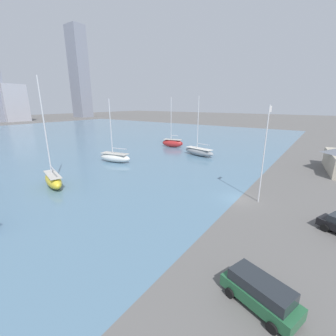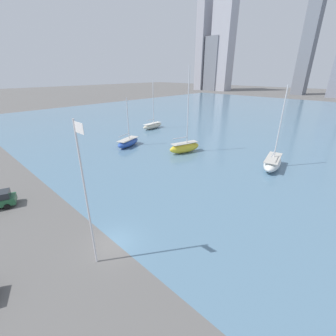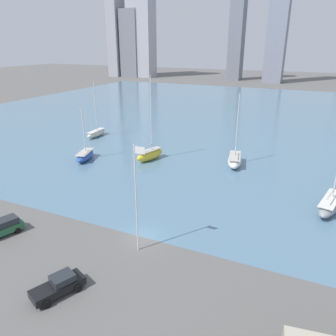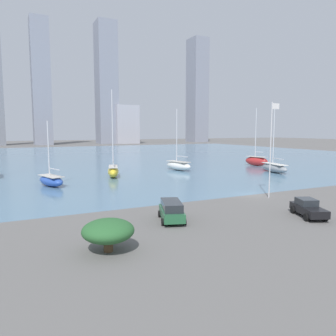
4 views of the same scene
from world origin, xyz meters
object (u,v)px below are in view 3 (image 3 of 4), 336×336
object	(u,v)px
sailboat_white	(235,160)
parked_suv_green	(1,227)
sailboat_yellow	(150,154)
sailboat_cream	(96,133)
flag_pole	(137,196)
sailboat_gray	(330,204)
sailboat_blue	(85,155)
parked_pickup_black	(59,285)

from	to	relation	value
sailboat_white	parked_suv_green	distance (m)	39.12
sailboat_yellow	sailboat_cream	xyz separation A→B (m)	(-19.38, 9.45, -0.27)
flag_pole	sailboat_gray	size ratio (longest dim) A/B	0.88
sailboat_blue	parked_suv_green	distance (m)	26.49
sailboat_white	parked_suv_green	size ratio (longest dim) A/B	2.57
sailboat_yellow	sailboat_gray	bearing A→B (deg)	2.90
flag_pole	sailboat_white	size ratio (longest dim) A/B	0.92
sailboat_cream	sailboat_gray	bearing A→B (deg)	-21.27
sailboat_gray	parked_pickup_black	size ratio (longest dim) A/B	2.72
sailboat_gray	parked_pickup_black	xyz separation A→B (m)	(-21.96, -27.20, -0.12)
sailboat_white	parked_pickup_black	xyz separation A→B (m)	(-6.17, -38.84, -0.18)
sailboat_white	parked_pickup_black	bearing A→B (deg)	-110.74
sailboat_yellow	sailboat_gray	world-z (taller)	sailboat_yellow
flag_pole	sailboat_gray	xyz separation A→B (m)	(18.79, 18.52, -5.47)
sailboat_gray	parked_suv_green	size ratio (longest dim) A/B	2.71
sailboat_gray	sailboat_white	xyz separation A→B (m)	(-15.78, 11.65, 0.06)
sailboat_blue	sailboat_white	xyz separation A→B (m)	(26.72, 8.91, 0.16)
flag_pole	sailboat_white	xyz separation A→B (m)	(3.01, 30.17, -5.41)
flag_pole	sailboat_cream	distance (m)	48.20
sailboat_white	sailboat_yellow	bearing A→B (deg)	-177.82
sailboat_cream	parked_pickup_black	xyz separation A→B (m)	(28.62, -44.48, -0.03)
sailboat_yellow	parked_suv_green	xyz separation A→B (m)	(-3.53, -30.42, -0.15)
sailboat_blue	sailboat_white	world-z (taller)	sailboat_white
sailboat_cream	sailboat_blue	world-z (taller)	sailboat_cream
parked_suv_green	parked_pickup_black	xyz separation A→B (m)	(12.76, -4.61, -0.15)
sailboat_yellow	sailboat_cream	distance (m)	21.57
flag_pole	sailboat_cream	xyz separation A→B (m)	(-31.78, 35.81, -5.56)
sailboat_gray	sailboat_white	world-z (taller)	sailboat_gray
flag_pole	sailboat_yellow	xyz separation A→B (m)	(-12.40, 26.36, -5.29)
sailboat_gray	sailboat_cream	size ratio (longest dim) A/B	1.07
flag_pole	parked_suv_green	xyz separation A→B (m)	(-15.92, -4.06, -5.44)
flag_pole	sailboat_blue	distance (m)	32.33
flag_pole	sailboat_blue	size ratio (longest dim) A/B	1.21
parked_pickup_black	sailboat_cream	bearing A→B (deg)	145.69
sailboat_yellow	sailboat_blue	xyz separation A→B (m)	(-11.31, -5.10, -0.28)
flag_pole	sailboat_yellow	size ratio (longest dim) A/B	0.76
flag_pole	sailboat_blue	bearing A→B (deg)	138.13
sailboat_blue	parked_pickup_black	world-z (taller)	sailboat_blue
sailboat_yellow	flag_pole	bearing A→B (deg)	-47.80
sailboat_cream	parked_pickup_black	bearing A→B (deg)	-59.64
sailboat_gray	sailboat_cream	world-z (taller)	sailboat_gray
sailboat_gray	sailboat_blue	size ratio (longest dim) A/B	1.38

